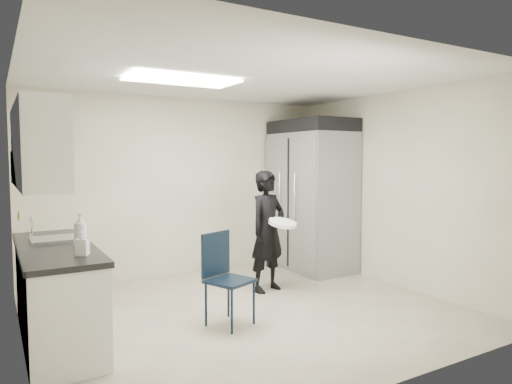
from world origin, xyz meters
TOP-DOWN VIEW (x-y plane):
  - floor at (0.00, 0.00)m, footprint 4.50×4.50m
  - ceiling at (0.00, 0.00)m, footprint 4.50×4.50m
  - back_wall at (0.00, 2.00)m, footprint 4.50×0.00m
  - left_wall at (-2.25, 0.00)m, footprint 0.00×4.00m
  - right_wall at (2.25, 0.00)m, footprint 0.00×4.00m
  - ceiling_panel at (-0.60, 0.40)m, footprint 1.20×0.60m
  - lower_counter at (-1.95, 0.20)m, footprint 0.60×1.90m
  - countertop at (-1.95, 0.20)m, footprint 0.64×1.95m
  - sink at (-1.93, 0.45)m, footprint 0.42×0.40m
  - faucet at (-2.13, 0.45)m, footprint 0.02×0.02m
  - upper_cabinets at (-2.08, 0.20)m, footprint 0.35×1.80m
  - towel_dispenser at (-2.14, 1.35)m, footprint 0.22×0.30m
  - notice_sticker_left at (-2.24, 0.10)m, footprint 0.00×0.12m
  - notice_sticker_right at (-2.24, 0.30)m, footprint 0.00×0.12m
  - commercial_fridge at (1.83, 1.27)m, footprint 0.80×1.35m
  - fridge_compressor at (1.83, 1.27)m, footprint 0.80×1.35m
  - folding_chair at (-0.36, -0.26)m, footprint 0.54×0.54m
  - man_tuxedo at (0.62, 0.59)m, footprint 0.65×0.52m
  - bucket_lid at (0.69, 0.35)m, footprint 0.44×0.44m
  - soap_bottle_a at (-1.76, -0.04)m, footprint 0.15×0.15m
  - soap_bottle_b at (-1.81, -0.40)m, footprint 0.13×0.13m

SIDE VIEW (x-z plane):
  - floor at x=0.00m, z-range 0.00..0.00m
  - lower_counter at x=-1.95m, z-range 0.00..0.86m
  - folding_chair at x=-0.36m, z-range 0.00..0.93m
  - man_tuxedo at x=0.62m, z-range 0.00..1.56m
  - sink at x=-1.93m, z-range 0.80..0.94m
  - countertop at x=-1.95m, z-range 0.86..0.91m
  - bucket_lid at x=0.69m, z-range 0.89..0.93m
  - soap_bottle_b at x=-1.81m, z-range 0.91..1.12m
  - faucet at x=-2.13m, z-range 0.90..1.14m
  - commercial_fridge at x=1.83m, z-range 0.00..2.10m
  - soap_bottle_a at x=-1.76m, z-range 0.91..1.23m
  - notice_sticker_right at x=-2.24m, z-range 1.15..1.21m
  - notice_sticker_left at x=-2.24m, z-range 1.19..1.25m
  - back_wall at x=0.00m, z-range -0.95..3.55m
  - left_wall at x=-2.25m, z-range -0.70..3.30m
  - right_wall at x=2.25m, z-range -0.70..3.30m
  - towel_dispenser at x=-2.14m, z-range 1.45..1.80m
  - upper_cabinets at x=-2.08m, z-range 1.45..2.20m
  - fridge_compressor at x=1.83m, z-range 2.10..2.30m
  - ceiling_panel at x=-0.60m, z-range 2.56..2.58m
  - ceiling at x=0.00m, z-range 2.60..2.60m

